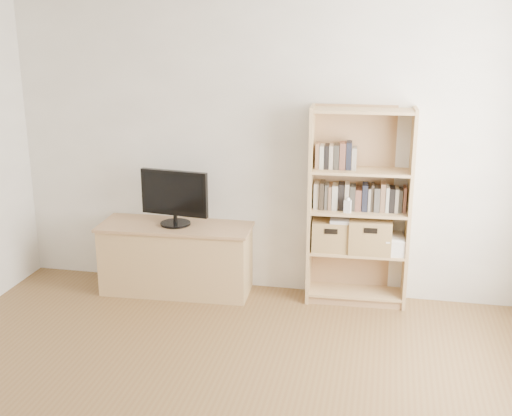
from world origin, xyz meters
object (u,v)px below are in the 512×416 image
(television, at_px, (175,198))
(basket_right, at_px, (370,235))
(bookshelf, at_px, (359,208))
(tv_stand, at_px, (177,259))
(baby_monitor, at_px, (348,206))
(basket_left, at_px, (331,234))
(laptop, at_px, (351,219))

(television, height_order, basket_right, television)
(bookshelf, distance_m, television, 1.58)
(tv_stand, height_order, television, television)
(television, xyz_separation_m, basket_right, (1.68, 0.09, -0.25))
(basket_right, bearing_deg, bookshelf, 177.90)
(baby_monitor, relative_size, basket_left, 0.34)
(television, distance_m, basket_right, 1.70)
(basket_left, distance_m, laptop, 0.22)
(bookshelf, bearing_deg, television, -179.07)
(tv_stand, relative_size, basket_right, 3.72)
(basket_right, xyz_separation_m, laptop, (-0.16, -0.01, 0.13))
(baby_monitor, bearing_deg, television, -167.29)
(basket_left, bearing_deg, baby_monitor, -36.02)
(basket_left, height_order, basket_right, basket_right)
(bookshelf, height_order, laptop, bookshelf)
(television, xyz_separation_m, basket_left, (1.36, 0.08, -0.27))
(bookshelf, relative_size, baby_monitor, 15.68)
(basket_left, height_order, laptop, laptop)
(basket_left, relative_size, laptop, 0.92)
(television, relative_size, baby_monitor, 5.72)
(bookshelf, bearing_deg, basket_left, -178.81)
(tv_stand, bearing_deg, baby_monitor, -2.65)
(laptop, bearing_deg, basket_right, 1.09)
(television, bearing_deg, bookshelf, 10.96)
(tv_stand, bearing_deg, basket_right, 0.67)
(tv_stand, bearing_deg, basket_left, 0.84)
(bookshelf, bearing_deg, basket_right, -2.60)
(television, height_order, laptop, television)
(tv_stand, distance_m, laptop, 1.58)
(baby_monitor, bearing_deg, basket_left, 161.16)
(basket_right, bearing_deg, laptop, -178.11)
(television, relative_size, basket_left, 1.95)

